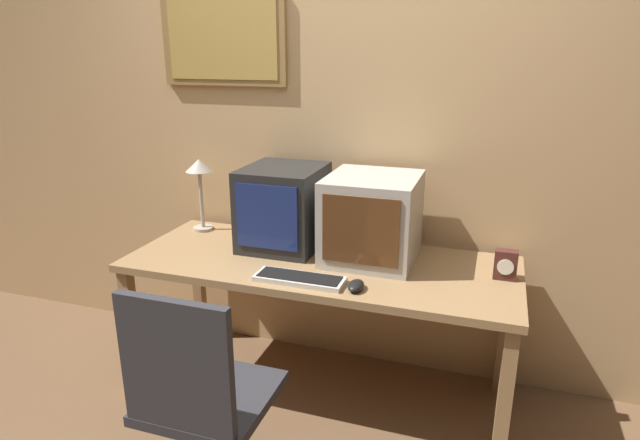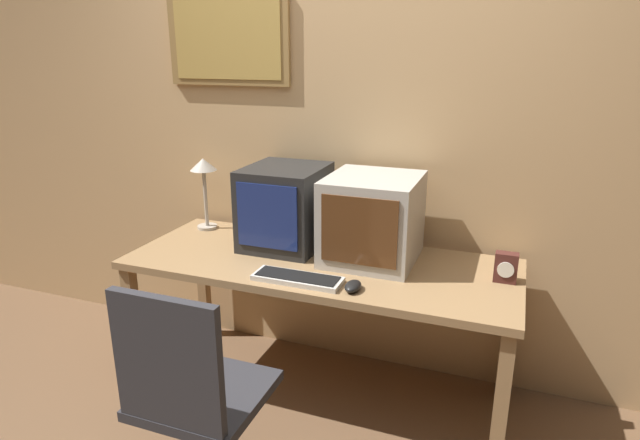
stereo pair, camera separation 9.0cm
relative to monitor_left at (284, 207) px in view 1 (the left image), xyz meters
The scene contains 9 objects.
wall_back 0.52m from the monitor_left, 50.52° to the left, with size 8.00×0.08×2.60m.
desk 0.40m from the monitor_left, 31.01° to the right, with size 1.84×0.73×0.73m.
monitor_left is the anchor object (origin of this frame).
monitor_right 0.46m from the monitor_left, ahead, with size 0.42×0.45×0.40m.
keyboard_main 0.50m from the monitor_left, 59.72° to the right, with size 0.39×0.13×0.03m.
mouse_near_keyboard 0.66m from the monitor_left, 39.77° to the right, with size 0.07×0.11×0.04m.
desk_clock 1.08m from the monitor_left, ahead, with size 0.10×0.06×0.13m.
desk_lamp 0.54m from the monitor_left, behind, with size 0.14×0.14×0.40m.
office_chair 1.11m from the monitor_left, 85.38° to the right, with size 0.46×0.46×0.96m.
Camera 1 is at (0.75, -1.46, 1.69)m, focal length 30.00 mm.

